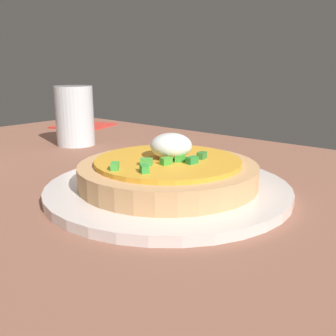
% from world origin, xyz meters
% --- Properties ---
extents(dining_table, '(1.15, 0.66, 0.02)m').
position_xyz_m(dining_table, '(0.00, 0.00, 0.01)').
color(dining_table, '#8D5946').
rests_on(dining_table, ground).
extents(plate, '(0.29, 0.29, 0.01)m').
position_xyz_m(plate, '(0.08, -0.05, 0.03)').
color(plate, silver).
rests_on(plate, dining_table).
extents(pizza, '(0.21, 0.21, 0.06)m').
position_xyz_m(pizza, '(0.08, -0.05, 0.05)').
color(pizza, tan).
rests_on(pizza, plate).
extents(cup_far, '(0.07, 0.07, 0.11)m').
position_xyz_m(cup_far, '(-0.25, 0.06, 0.08)').
color(cup_far, silver).
rests_on(cup_far, dining_table).
extents(napkin, '(0.15, 0.15, 0.00)m').
position_xyz_m(napkin, '(-0.42, 0.21, 0.02)').
color(napkin, red).
rests_on(napkin, dining_table).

